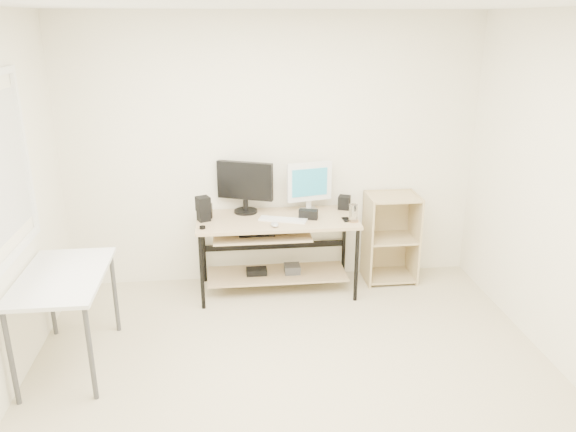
{
  "coord_description": "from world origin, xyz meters",
  "views": [
    {
      "loc": [
        -0.45,
        -3.28,
        2.52
      ],
      "look_at": [
        0.06,
        1.3,
        0.89
      ],
      "focal_mm": 35.0,
      "sensor_mm": 36.0,
      "label": 1
    }
  ],
  "objects_px": {
    "side_table": "(63,285)",
    "audio_controller": "(208,211)",
    "desk": "(274,239)",
    "black_monitor": "(245,184)",
    "white_imac": "(309,183)",
    "shelf_unit": "(390,236)"
  },
  "relations": [
    {
      "from": "desk",
      "to": "white_imac",
      "type": "height_order",
      "value": "white_imac"
    },
    {
      "from": "desk",
      "to": "white_imac",
      "type": "bearing_deg",
      "value": 28.43
    },
    {
      "from": "shelf_unit",
      "to": "white_imac",
      "type": "bearing_deg",
      "value": 177.67
    },
    {
      "from": "desk",
      "to": "shelf_unit",
      "type": "xyz_separation_m",
      "value": [
        1.18,
        0.16,
        -0.09
      ]
    },
    {
      "from": "desk",
      "to": "side_table",
      "type": "xyz_separation_m",
      "value": [
        -1.65,
        -1.06,
        0.13
      ]
    },
    {
      "from": "white_imac",
      "to": "audio_controller",
      "type": "bearing_deg",
      "value": 174.02
    },
    {
      "from": "side_table",
      "to": "black_monitor",
      "type": "xyz_separation_m",
      "value": [
        1.4,
        1.26,
        0.36
      ]
    },
    {
      "from": "white_imac",
      "to": "audio_controller",
      "type": "xyz_separation_m",
      "value": [
        -0.97,
        -0.12,
        -0.21
      ]
    },
    {
      "from": "desk",
      "to": "audio_controller",
      "type": "height_order",
      "value": "audio_controller"
    },
    {
      "from": "white_imac",
      "to": "desk",
      "type": "bearing_deg",
      "value": -164.35
    },
    {
      "from": "desk",
      "to": "side_table",
      "type": "bearing_deg",
      "value": -147.35
    },
    {
      "from": "desk",
      "to": "audio_controller",
      "type": "xyz_separation_m",
      "value": [
        -0.61,
        0.08,
        0.28
      ]
    },
    {
      "from": "black_monitor",
      "to": "audio_controller",
      "type": "distance_m",
      "value": 0.43
    },
    {
      "from": "shelf_unit",
      "to": "audio_controller",
      "type": "xyz_separation_m",
      "value": [
        -1.79,
        -0.08,
        0.37
      ]
    },
    {
      "from": "black_monitor",
      "to": "audio_controller",
      "type": "xyz_separation_m",
      "value": [
        -0.35,
        -0.12,
        -0.22
      ]
    },
    {
      "from": "side_table",
      "to": "white_imac",
      "type": "bearing_deg",
      "value": 31.93
    },
    {
      "from": "black_monitor",
      "to": "white_imac",
      "type": "xyz_separation_m",
      "value": [
        0.62,
        -0.01,
        -0.01
      ]
    },
    {
      "from": "desk",
      "to": "black_monitor",
      "type": "height_order",
      "value": "black_monitor"
    },
    {
      "from": "black_monitor",
      "to": "audio_controller",
      "type": "bearing_deg",
      "value": -139.61
    },
    {
      "from": "shelf_unit",
      "to": "black_monitor",
      "type": "height_order",
      "value": "black_monitor"
    },
    {
      "from": "side_table",
      "to": "audio_controller",
      "type": "bearing_deg",
      "value": 47.52
    },
    {
      "from": "shelf_unit",
      "to": "audio_controller",
      "type": "distance_m",
      "value": 1.83
    }
  ]
}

